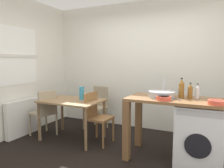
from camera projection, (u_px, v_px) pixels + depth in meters
ground_plane at (109, 162)px, 2.93m from camera, size 5.46×5.46×0.00m
wall_back at (145, 66)px, 4.36m from camera, size 4.60×0.10×2.70m
wall_window_side at (3, 67)px, 3.68m from camera, size 0.12×3.80×2.70m
radiator at (24, 117)px, 4.01m from camera, size 0.10×0.80×0.70m
dining_table at (72, 105)px, 3.76m from camera, size 1.10×0.76×0.74m
chair_person_seat at (45, 111)px, 3.90m from camera, size 0.49×0.49×0.90m
chair_opposite at (96, 114)px, 3.63m from camera, size 0.42×0.42×0.90m
chair_spare_by_wall at (98, 105)px, 4.43m from camera, size 0.47×0.47×0.90m
kitchen_counter at (165, 108)px, 2.99m from camera, size 1.50×0.68×0.92m
washing_machine at (199, 135)px, 2.83m from camera, size 0.60×0.61×0.86m
sink_basin at (162, 94)px, 2.99m from camera, size 0.38×0.38×0.09m
tap at (164, 87)px, 3.14m from camera, size 0.02×0.02×0.28m
bottle_tall_green at (181, 89)px, 2.94m from camera, size 0.08×0.08×0.29m
bottle_squat_brown at (190, 91)px, 2.89m from camera, size 0.07×0.07×0.23m
bottle_clear_small at (197, 92)px, 2.91m from camera, size 0.06×0.06×0.22m
mixing_bowl at (164, 98)px, 2.78m from camera, size 0.20×0.20×0.06m
colander at (216, 102)px, 2.50m from camera, size 0.20×0.20×0.06m
vase at (82, 93)px, 3.77m from camera, size 0.09×0.09×0.24m
scissors at (176, 99)px, 2.82m from camera, size 0.15×0.06×0.01m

